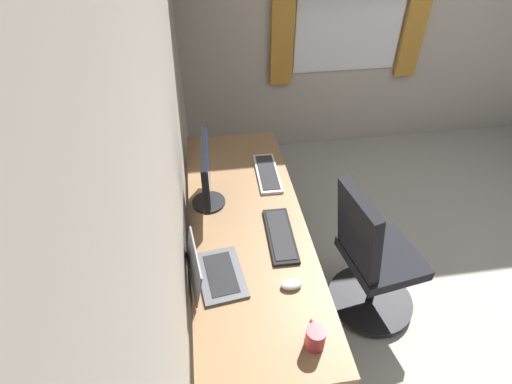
{
  "coord_description": "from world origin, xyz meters",
  "views": [
    {
      "loc": [
        -1.41,
        2.07,
        2.33
      ],
      "look_at": [
        0.26,
        1.82,
        0.95
      ],
      "focal_mm": 28.42,
      "sensor_mm": 36.0,
      "label": 1
    }
  ],
  "objects_px": {
    "laptop_leftmost": "(210,271)",
    "monitor_primary": "(206,172)",
    "mouse_main": "(291,284)",
    "coffee_mug": "(315,337)",
    "keyboard_main": "(280,235)",
    "drawer_pedestal": "(248,292)",
    "office_chair": "(371,260)",
    "keyboard_spare": "(267,173)"
  },
  "relations": [
    {
      "from": "keyboard_main",
      "to": "coffee_mug",
      "type": "height_order",
      "value": "coffee_mug"
    },
    {
      "from": "drawer_pedestal",
      "to": "coffee_mug",
      "type": "bearing_deg",
      "value": -160.39
    },
    {
      "from": "coffee_mug",
      "to": "office_chair",
      "type": "bearing_deg",
      "value": -40.9
    },
    {
      "from": "monitor_primary",
      "to": "keyboard_main",
      "type": "xyz_separation_m",
      "value": [
        -0.34,
        -0.37,
        -0.22
      ]
    },
    {
      "from": "drawer_pedestal",
      "to": "laptop_leftmost",
      "type": "height_order",
      "value": "laptop_leftmost"
    },
    {
      "from": "mouse_main",
      "to": "keyboard_main",
      "type": "bearing_deg",
      "value": -2.23
    },
    {
      "from": "mouse_main",
      "to": "monitor_primary",
      "type": "bearing_deg",
      "value": 27.6
    },
    {
      "from": "laptop_leftmost",
      "to": "keyboard_spare",
      "type": "bearing_deg",
      "value": -27.73
    },
    {
      "from": "monitor_primary",
      "to": "mouse_main",
      "type": "distance_m",
      "value": 0.8
    },
    {
      "from": "drawer_pedestal",
      "to": "coffee_mug",
      "type": "xyz_separation_m",
      "value": [
        -0.59,
        -0.21,
        0.44
      ]
    },
    {
      "from": "coffee_mug",
      "to": "mouse_main",
      "type": "bearing_deg",
      "value": 5.89
    },
    {
      "from": "monitor_primary",
      "to": "mouse_main",
      "type": "relative_size",
      "value": 4.45
    },
    {
      "from": "laptop_leftmost",
      "to": "monitor_primary",
      "type": "bearing_deg",
      "value": -2.55
    },
    {
      "from": "monitor_primary",
      "to": "laptop_leftmost",
      "type": "xyz_separation_m",
      "value": [
        -0.57,
        0.03,
        -0.18
      ]
    },
    {
      "from": "coffee_mug",
      "to": "office_chair",
      "type": "xyz_separation_m",
      "value": [
        0.63,
        -0.55,
        -0.33
      ]
    },
    {
      "from": "mouse_main",
      "to": "office_chair",
      "type": "distance_m",
      "value": 0.72
    },
    {
      "from": "monitor_primary",
      "to": "coffee_mug",
      "type": "xyz_separation_m",
      "value": [
        -0.99,
        -0.39,
        -0.18
      ]
    },
    {
      "from": "keyboard_main",
      "to": "mouse_main",
      "type": "xyz_separation_m",
      "value": [
        -0.34,
        0.01,
        0.01
      ]
    },
    {
      "from": "laptop_leftmost",
      "to": "keyboard_main",
      "type": "xyz_separation_m",
      "value": [
        0.23,
        -0.4,
        -0.04
      ]
    },
    {
      "from": "coffee_mug",
      "to": "office_chair",
      "type": "distance_m",
      "value": 0.9
    },
    {
      "from": "drawer_pedestal",
      "to": "office_chair",
      "type": "xyz_separation_m",
      "value": [
        0.04,
        -0.76,
        0.11
      ]
    },
    {
      "from": "keyboard_spare",
      "to": "mouse_main",
      "type": "height_order",
      "value": "mouse_main"
    },
    {
      "from": "mouse_main",
      "to": "office_chair",
      "type": "relative_size",
      "value": 0.11
    },
    {
      "from": "keyboard_spare",
      "to": "monitor_primary",
      "type": "bearing_deg",
      "value": 120.2
    },
    {
      "from": "keyboard_spare",
      "to": "coffee_mug",
      "type": "xyz_separation_m",
      "value": [
        -1.22,
        0.01,
        0.04
      ]
    },
    {
      "from": "keyboard_main",
      "to": "drawer_pedestal",
      "type": "bearing_deg",
      "value": 107.09
    },
    {
      "from": "monitor_primary",
      "to": "mouse_main",
      "type": "xyz_separation_m",
      "value": [
        -0.68,
        -0.36,
        -0.21
      ]
    },
    {
      "from": "drawer_pedestal",
      "to": "keyboard_main",
      "type": "bearing_deg",
      "value": -72.91
    },
    {
      "from": "drawer_pedestal",
      "to": "monitor_primary",
      "type": "relative_size",
      "value": 1.5
    },
    {
      "from": "mouse_main",
      "to": "office_chair",
      "type": "bearing_deg",
      "value": -60.89
    },
    {
      "from": "keyboard_main",
      "to": "coffee_mug",
      "type": "distance_m",
      "value": 0.65
    },
    {
      "from": "monitor_primary",
      "to": "keyboard_spare",
      "type": "height_order",
      "value": "monitor_primary"
    },
    {
      "from": "keyboard_main",
      "to": "office_chair",
      "type": "bearing_deg",
      "value": -91.75
    },
    {
      "from": "laptop_leftmost",
      "to": "office_chair",
      "type": "height_order",
      "value": "office_chair"
    },
    {
      "from": "keyboard_spare",
      "to": "mouse_main",
      "type": "bearing_deg",
      "value": 177.53
    },
    {
      "from": "drawer_pedestal",
      "to": "office_chair",
      "type": "height_order",
      "value": "office_chair"
    },
    {
      "from": "mouse_main",
      "to": "office_chair",
      "type": "height_order",
      "value": "office_chair"
    },
    {
      "from": "monitor_primary",
      "to": "drawer_pedestal",
      "type": "bearing_deg",
      "value": -156.04
    },
    {
      "from": "keyboard_main",
      "to": "keyboard_spare",
      "type": "relative_size",
      "value": 1.0
    },
    {
      "from": "drawer_pedestal",
      "to": "keyboard_main",
      "type": "xyz_separation_m",
      "value": [
        0.06,
        -0.19,
        0.39
      ]
    },
    {
      "from": "mouse_main",
      "to": "coffee_mug",
      "type": "xyz_separation_m",
      "value": [
        -0.31,
        -0.03,
        0.04
      ]
    },
    {
      "from": "drawer_pedestal",
      "to": "keyboard_spare",
      "type": "distance_m",
      "value": 0.78
    }
  ]
}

